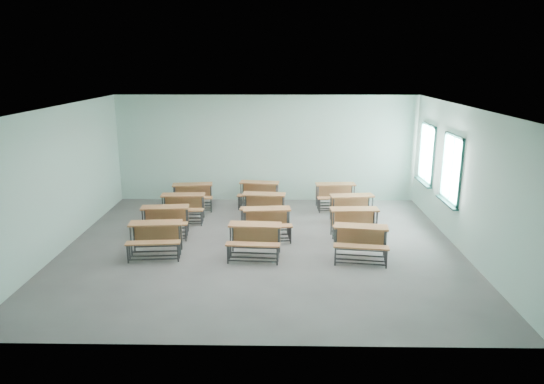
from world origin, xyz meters
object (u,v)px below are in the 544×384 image
Objects in this scene: desk_unit_r2c2 at (353,205)px; desk_unit_r3c2 at (336,192)px; desk_unit_r2c0 at (183,204)px; desk_unit_r1c2 at (355,219)px; desk_unit_r1c1 at (267,219)px; desk_unit_r2c1 at (264,203)px; desk_unit_r3c1 at (259,190)px; desk_unit_r0c2 at (361,238)px; desk_unit_r3c0 at (193,193)px; desk_unit_r0c1 at (255,236)px; desk_unit_r1c0 at (165,217)px; desk_unit_r0c0 at (155,234)px.

desk_unit_r3c2 is at bearing 96.39° from desk_unit_r2c2.
desk_unit_r3c2 is at bearing 13.06° from desk_unit_r2c0.
desk_unit_r1c2 is 1.24m from desk_unit_r2c2.
desk_unit_r1c1 is 1.00× the size of desk_unit_r2c1.
desk_unit_r1c1 and desk_unit_r3c1 have the same top height.
desk_unit_r0c2 and desk_unit_r3c0 have the same top height.
desk_unit_r0c1 is 0.96× the size of desk_unit_r0c2.
desk_unit_r1c0 and desk_unit_r2c1 have the same top height.
desk_unit_r2c2 is at bearing -79.74° from desk_unit_r3c2.
desk_unit_r2c0 is at bearing 157.50° from desk_unit_r0c2.
desk_unit_r1c0 and desk_unit_r3c2 have the same top height.
desk_unit_r3c2 is (-0.19, 2.48, 0.00)m from desk_unit_r1c2.
desk_unit_r0c1 is 0.98× the size of desk_unit_r2c1.
desk_unit_r1c2 is 4.94m from desk_unit_r3c0.
desk_unit_r3c1 is at bearing 0.78° from desk_unit_r3c0.
desk_unit_r0c0 is 0.98× the size of desk_unit_r2c2.
desk_unit_r3c0 is 1.04× the size of desk_unit_r3c2.
desk_unit_r0c0 is at bearing -127.76° from desk_unit_r2c1.
desk_unit_r0c0 is 1.02× the size of desk_unit_r2c0.
desk_unit_r1c0 is 5.02m from desk_unit_r3c2.
desk_unit_r1c2 is at bearing -25.65° from desk_unit_r2c1.
desk_unit_r1c1 is (0.24, 1.17, 0.00)m from desk_unit_r0c1.
desk_unit_r1c1 and desk_unit_r1c2 have the same top height.
desk_unit_r1c2 is 3.59m from desk_unit_r3c1.
desk_unit_r2c2 is at bearing 93.38° from desk_unit_r0c2.
desk_unit_r2c1 is at bearing 41.91° from desk_unit_r0c0.
desk_unit_r1c1 and desk_unit_r2c1 have the same top height.
desk_unit_r0c1 is 4.07m from desk_unit_r3c0.
desk_unit_r1c1 is 0.98× the size of desk_unit_r3c0.
desk_unit_r2c0 is at bearing 161.36° from desk_unit_r1c2.
desk_unit_r1c2 is at bearing -5.66° from desk_unit_r1c1.
desk_unit_r3c0 is (-2.22, 2.38, 0.00)m from desk_unit_r1c1.
desk_unit_r1c2 is at bearing 94.70° from desk_unit_r0c2.
desk_unit_r3c0 is 1.93m from desk_unit_r3c1.
desk_unit_r2c1 and desk_unit_r2c2 have the same top height.
desk_unit_r0c2 is 3.75m from desk_unit_r3c2.
desk_unit_r0c0 is 4.67m from desk_unit_r1c2.
desk_unit_r3c2 is at bearing 99.45° from desk_unit_r0c2.
desk_unit_r3c0 is at bearing 127.26° from desk_unit_r1c1.
desk_unit_r1c0 is 3.36m from desk_unit_r3c1.
desk_unit_r2c0 is 4.39m from desk_unit_r3c2.
desk_unit_r3c1 is (-2.55, 1.41, 0.00)m from desk_unit_r2c2.
desk_unit_r1c0 is (-4.55, 1.37, 0.00)m from desk_unit_r0c2.
desk_unit_r0c0 is at bearing -178.02° from desk_unit_r0c1.
desk_unit_r2c1 is at bearing 89.84° from desk_unit_r1c1.
desk_unit_r2c1 is (-2.25, 1.34, 0.00)m from desk_unit_r1c2.
desk_unit_r1c0 is at bearing -173.97° from desk_unit_r2c2.
desk_unit_r3c0 is (-2.09, 1.03, 0.00)m from desk_unit_r2c1.
desk_unit_r1c1 and desk_unit_r3c2 have the same top height.
desk_unit_r1c1 is at bearing -158.46° from desk_unit_r2c2.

